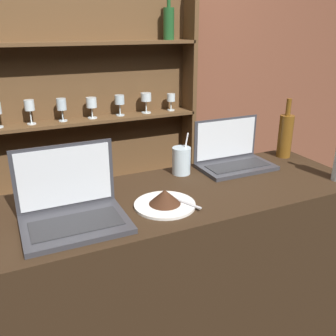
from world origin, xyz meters
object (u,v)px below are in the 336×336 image
object	(u,v)px
water_glass	(181,161)
laptop_near	(72,207)
cake_plate	(165,200)
laptop_far	(232,156)
wine_bottle_amber	(285,135)

from	to	relation	value
water_glass	laptop_near	bearing A→B (deg)	-155.71
cake_plate	laptop_near	bearing A→B (deg)	175.50
laptop_near	laptop_far	size ratio (longest dim) A/B	1.00
laptop_near	wine_bottle_amber	xyz separation A→B (m)	(1.10, 0.23, 0.06)
laptop_far	wine_bottle_amber	bearing A→B (deg)	2.08
laptop_near	water_glass	bearing A→B (deg)	24.29
cake_plate	laptop_far	bearing A→B (deg)	28.20
laptop_near	wine_bottle_amber	world-z (taller)	wine_bottle_amber
laptop_far	wine_bottle_amber	xyz separation A→B (m)	(0.31, 0.01, 0.06)
cake_plate	water_glass	world-z (taller)	water_glass
cake_plate	water_glass	size ratio (longest dim) A/B	1.23
laptop_near	water_glass	size ratio (longest dim) A/B	1.85
laptop_near	water_glass	world-z (taller)	laptop_near
laptop_near	cake_plate	bearing A→B (deg)	-4.50
water_glass	laptop_far	bearing A→B (deg)	-4.28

